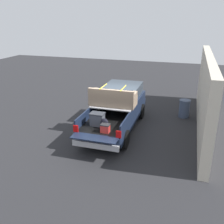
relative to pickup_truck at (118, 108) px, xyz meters
name	(u,v)px	position (x,y,z in m)	size (l,w,h in m)	color
ground_plane	(116,129)	(-0.37, 0.00, -0.98)	(40.00, 40.00, 0.00)	#262628
pickup_truck	(118,108)	(0.00, 0.00, 0.00)	(6.05, 2.08, 2.23)	#162138
building_facade	(205,93)	(1.15, -4.01, 0.76)	(9.51, 0.36, 3.47)	beige
trash_can	(184,108)	(2.22, -3.13, -0.49)	(0.60, 0.60, 0.98)	#3F4C66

